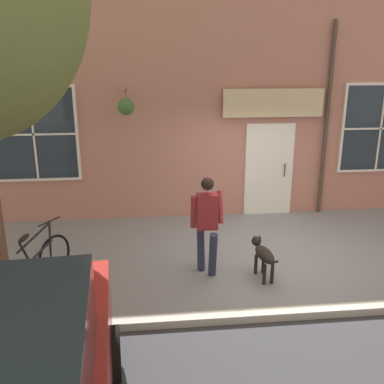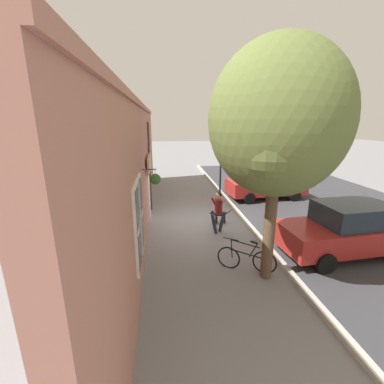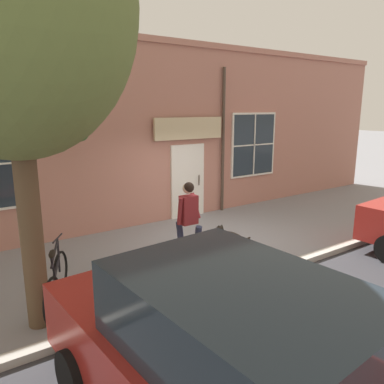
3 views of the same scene
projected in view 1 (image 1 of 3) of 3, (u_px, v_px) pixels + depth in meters
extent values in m
plane|color=gray|center=(265.00, 254.00, 7.90)|extent=(90.00, 90.00, 0.00)
cube|color=#B2ADA3|center=(303.00, 312.00, 5.99)|extent=(0.20, 28.00, 0.12)
cube|color=#B27566|center=(242.00, 111.00, 9.43)|extent=(0.30, 18.00, 4.71)
cube|color=white|center=(269.00, 169.00, 9.72)|extent=(0.10, 1.10, 2.10)
cube|color=#232D38|center=(269.00, 172.00, 9.71)|extent=(0.03, 0.90, 1.90)
cylinder|color=#47382D|center=(285.00, 170.00, 9.67)|extent=(0.03, 0.03, 0.30)
cube|color=beige|center=(274.00, 103.00, 9.18)|extent=(0.08, 2.20, 0.60)
cylinder|color=#47382D|center=(327.00, 122.00, 9.47)|extent=(0.09, 0.09, 4.24)
cylinder|color=#47382D|center=(126.00, 90.00, 8.66)|extent=(0.44, 0.04, 0.04)
cylinder|color=#47382D|center=(126.00, 100.00, 8.54)|extent=(0.01, 0.01, 0.34)
cone|color=#2D2823|center=(126.00, 111.00, 8.61)|extent=(0.32, 0.32, 0.18)
sphere|color=#3D6B33|center=(126.00, 107.00, 8.58)|extent=(0.34, 0.34, 0.34)
cube|color=white|center=(34.00, 134.00, 8.94)|extent=(0.08, 1.82, 2.02)
cube|color=#232D38|center=(34.00, 134.00, 8.91)|extent=(0.03, 1.70, 1.90)
cube|color=white|center=(34.00, 134.00, 8.89)|extent=(0.04, 0.04, 1.90)
cube|color=white|center=(34.00, 134.00, 8.89)|extent=(0.04, 1.70, 0.04)
cube|color=white|center=(379.00, 128.00, 9.71)|extent=(0.08, 1.82, 2.02)
cube|color=#232D38|center=(380.00, 128.00, 9.68)|extent=(0.03, 1.70, 1.90)
cube|color=white|center=(381.00, 128.00, 9.66)|extent=(0.04, 0.04, 1.90)
cube|color=white|center=(381.00, 128.00, 9.66)|extent=(0.04, 1.70, 0.04)
cylinder|color=#282D47|center=(201.00, 246.00, 7.28)|extent=(0.30, 0.14, 0.81)
cylinder|color=#282D47|center=(213.00, 255.00, 6.97)|extent=(0.30, 0.14, 0.81)
cube|color=maroon|center=(207.00, 211.00, 6.92)|extent=(0.23, 0.34, 0.59)
sphere|color=beige|center=(207.00, 185.00, 6.80)|extent=(0.22, 0.22, 0.22)
sphere|color=black|center=(208.00, 184.00, 6.77)|extent=(0.21, 0.21, 0.21)
cylinder|color=maroon|center=(193.00, 212.00, 6.85)|extent=(0.16, 0.09, 0.57)
cylinder|color=maroon|center=(220.00, 207.00, 7.02)|extent=(0.33, 0.09, 0.52)
ellipsoid|color=black|center=(265.00, 254.00, 6.91)|extent=(0.63, 0.30, 0.20)
cylinder|color=black|center=(256.00, 264.00, 7.14)|extent=(0.06, 0.06, 0.34)
cylinder|color=black|center=(263.00, 264.00, 7.17)|extent=(0.06, 0.06, 0.34)
cylinder|color=black|center=(264.00, 275.00, 6.81)|extent=(0.06, 0.06, 0.34)
cylinder|color=black|center=(272.00, 274.00, 6.84)|extent=(0.06, 0.06, 0.34)
sphere|color=black|center=(256.00, 241.00, 7.22)|extent=(0.17, 0.17, 0.17)
cone|color=black|center=(254.00, 240.00, 7.33)|extent=(0.11, 0.10, 0.09)
cone|color=black|center=(254.00, 237.00, 7.18)|extent=(0.06, 0.06, 0.07)
cone|color=black|center=(260.00, 237.00, 7.20)|extent=(0.06, 0.06, 0.07)
cylinder|color=black|center=(275.00, 262.00, 6.54)|extent=(0.21, 0.06, 0.14)
torus|color=black|center=(55.00, 255.00, 7.12)|extent=(0.62, 0.42, 0.70)
torus|color=black|center=(14.00, 286.00, 6.16)|extent=(0.62, 0.42, 0.70)
cylinder|color=black|center=(34.00, 258.00, 6.58)|extent=(0.92, 0.40, 0.22)
cylinder|color=black|center=(26.00, 254.00, 6.37)|extent=(0.24, 0.12, 0.47)
cylinder|color=black|center=(34.00, 237.00, 6.53)|extent=(0.78, 0.34, 0.19)
cylinder|color=black|center=(50.00, 239.00, 6.95)|extent=(0.10, 0.07, 0.58)
cylinder|color=black|center=(49.00, 221.00, 6.89)|extent=(0.40, 0.27, 0.03)
ellipsoid|color=black|center=(24.00, 238.00, 6.29)|extent=(0.27, 0.18, 0.10)
cylinder|color=black|center=(112.00, 354.00, 4.77)|extent=(0.63, 0.23, 0.62)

